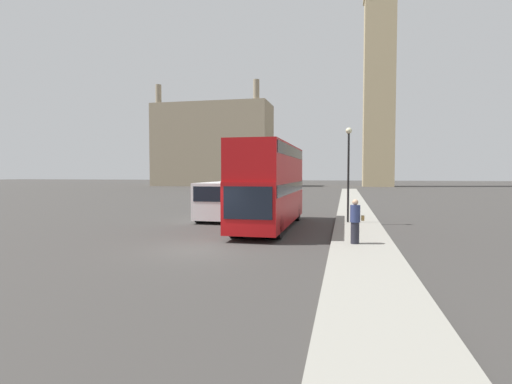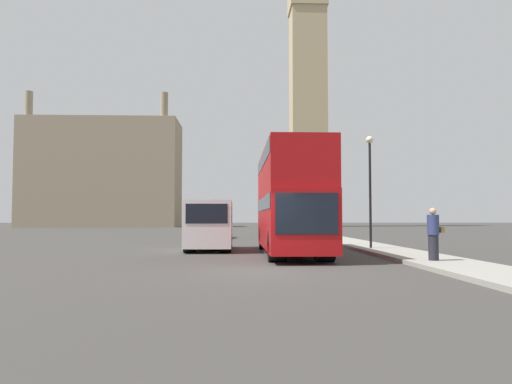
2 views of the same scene
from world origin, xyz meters
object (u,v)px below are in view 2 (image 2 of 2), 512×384
object	(u,v)px
red_double_decker_bus	(290,197)
white_van	(210,224)
street_lamp	(370,174)
clock_tower	(308,53)
pedestrian	(433,234)
parked_sedan	(215,229)

from	to	relation	value
red_double_decker_bus	white_van	xyz separation A→B (m)	(-3.71, 2.95, -1.22)
white_van	street_lamp	bearing A→B (deg)	-4.71
clock_tower	pedestrian	xyz separation A→B (m)	(-6.67, -76.81, -32.15)
red_double_decker_bus	pedestrian	xyz separation A→B (m)	(4.44, -4.92, -1.47)
white_van	pedestrian	distance (m)	11.33
red_double_decker_bus	white_van	world-z (taller)	red_double_decker_bus
clock_tower	white_van	size ratio (longest dim) A/B	11.93
red_double_decker_bus	street_lamp	world-z (taller)	street_lamp
clock_tower	red_double_decker_bus	xyz separation A→B (m)	(-11.11, -71.89, -30.68)
red_double_decker_bus	parked_sedan	bearing A→B (deg)	102.77
red_double_decker_bus	white_van	size ratio (longest dim) A/B	1.93
pedestrian	parked_sedan	xyz separation A→B (m)	(-8.57, 23.18, -0.35)
clock_tower	red_double_decker_bus	size ratio (longest dim) A/B	6.19
red_double_decker_bus	parked_sedan	distance (m)	18.81
white_van	parked_sedan	distance (m)	15.32
white_van	pedestrian	bearing A→B (deg)	-44.02
clock_tower	street_lamp	world-z (taller)	clock_tower
clock_tower	white_van	world-z (taller)	clock_tower
pedestrian	street_lamp	size ratio (longest dim) A/B	0.33
clock_tower	white_van	bearing A→B (deg)	-102.13
red_double_decker_bus	pedestrian	distance (m)	6.79
white_van	parked_sedan	bearing A→B (deg)	91.60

